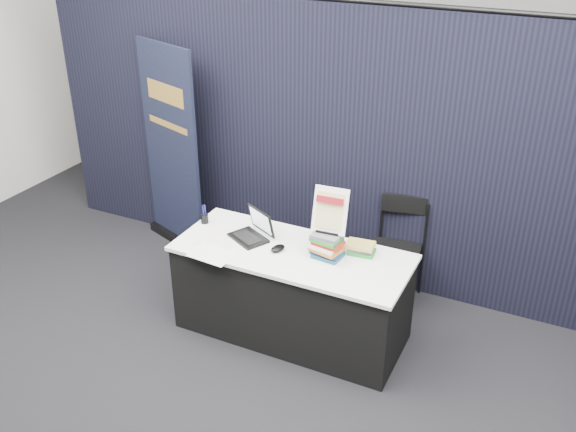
{
  "coord_description": "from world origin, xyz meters",
  "views": [
    {
      "loc": [
        1.8,
        -3.21,
        3.21
      ],
      "look_at": [
        -0.03,
        0.55,
        1.04
      ],
      "focal_mm": 40.0,
      "sensor_mm": 36.0,
      "label": 1
    }
  ],
  "objects_px": {
    "pullup_banner": "(172,161)",
    "stacking_chair": "(397,246)",
    "laptop": "(251,231)",
    "book_stack_tall": "(327,245)",
    "display_table": "(292,292)",
    "book_stack_short": "(361,248)",
    "info_sign": "(330,211)"
  },
  "relations": [
    {
      "from": "book_stack_tall",
      "to": "book_stack_short",
      "type": "xyz_separation_m",
      "value": [
        0.21,
        0.16,
        -0.06
      ]
    },
    {
      "from": "stacking_chair",
      "to": "display_table",
      "type": "bearing_deg",
      "value": -135.0
    },
    {
      "from": "laptop",
      "to": "book_stack_tall",
      "type": "distance_m",
      "value": 0.66
    },
    {
      "from": "display_table",
      "to": "book_stack_short",
      "type": "relative_size",
      "value": 8.07
    },
    {
      "from": "display_table",
      "to": "book_stack_short",
      "type": "distance_m",
      "value": 0.66
    },
    {
      "from": "pullup_banner",
      "to": "stacking_chair",
      "type": "relative_size",
      "value": 2.19
    },
    {
      "from": "pullup_banner",
      "to": "book_stack_tall",
      "type": "bearing_deg",
      "value": -2.07
    },
    {
      "from": "pullup_banner",
      "to": "stacking_chair",
      "type": "height_order",
      "value": "pullup_banner"
    },
    {
      "from": "laptop",
      "to": "info_sign",
      "type": "relative_size",
      "value": 1.01
    },
    {
      "from": "book_stack_tall",
      "to": "stacking_chair",
      "type": "height_order",
      "value": "book_stack_tall"
    },
    {
      "from": "book_stack_short",
      "to": "info_sign",
      "type": "relative_size",
      "value": 0.63
    },
    {
      "from": "info_sign",
      "to": "pullup_banner",
      "type": "distance_m",
      "value": 2.08
    },
    {
      "from": "laptop",
      "to": "book_stack_short",
      "type": "xyz_separation_m",
      "value": [
        0.86,
        0.14,
        -0.01
      ]
    },
    {
      "from": "book_stack_tall",
      "to": "stacking_chair",
      "type": "distance_m",
      "value": 0.92
    },
    {
      "from": "laptop",
      "to": "stacking_chair",
      "type": "bearing_deg",
      "value": 66.21
    },
    {
      "from": "book_stack_short",
      "to": "pullup_banner",
      "type": "xyz_separation_m",
      "value": [
        -2.13,
        0.62,
        0.09
      ]
    },
    {
      "from": "laptop",
      "to": "display_table",
      "type": "bearing_deg",
      "value": 19.12
    },
    {
      "from": "pullup_banner",
      "to": "stacking_chair",
      "type": "distance_m",
      "value": 2.26
    },
    {
      "from": "book_stack_tall",
      "to": "pullup_banner",
      "type": "xyz_separation_m",
      "value": [
        -1.92,
        0.78,
        0.03
      ]
    },
    {
      "from": "laptop",
      "to": "book_stack_tall",
      "type": "relative_size",
      "value": 1.58
    },
    {
      "from": "book_stack_short",
      "to": "laptop",
      "type": "bearing_deg",
      "value": -170.62
    },
    {
      "from": "book_stack_tall",
      "to": "info_sign",
      "type": "height_order",
      "value": "info_sign"
    },
    {
      "from": "stacking_chair",
      "to": "pullup_banner",
      "type": "bearing_deg",
      "value": 170.07
    },
    {
      "from": "display_table",
      "to": "pullup_banner",
      "type": "relative_size",
      "value": 0.9
    },
    {
      "from": "book_stack_tall",
      "to": "stacking_chair",
      "type": "xyz_separation_m",
      "value": [
        0.31,
        0.79,
        -0.34
      ]
    },
    {
      "from": "display_table",
      "to": "pullup_banner",
      "type": "bearing_deg",
      "value": 153.61
    },
    {
      "from": "book_stack_short",
      "to": "pullup_banner",
      "type": "height_order",
      "value": "pullup_banner"
    },
    {
      "from": "book_stack_short",
      "to": "info_sign",
      "type": "xyz_separation_m",
      "value": [
        -0.21,
        -0.13,
        0.32
      ]
    },
    {
      "from": "info_sign",
      "to": "laptop",
      "type": "bearing_deg",
      "value": 177.42
    },
    {
      "from": "book_stack_tall",
      "to": "info_sign",
      "type": "relative_size",
      "value": 0.64
    },
    {
      "from": "book_stack_tall",
      "to": "book_stack_short",
      "type": "bearing_deg",
      "value": 37.31
    },
    {
      "from": "laptop",
      "to": "info_sign",
      "type": "xyz_separation_m",
      "value": [
        0.65,
        0.02,
        0.31
      ]
    }
  ]
}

